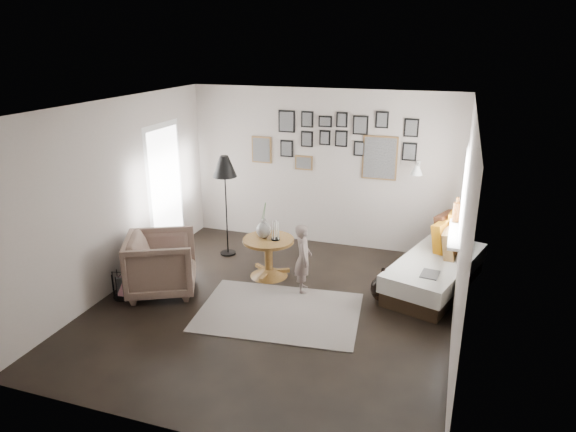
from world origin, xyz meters
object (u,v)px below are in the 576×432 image
(vase, at_px, (264,227))
(floor_lamp, at_px, (225,170))
(child, at_px, (303,258))
(armchair, at_px, (162,264))
(demijohn_small, at_px, (408,298))
(demijohn_large, at_px, (382,288))
(pedestal_table, at_px, (269,259))
(daybed, at_px, (436,265))
(magazine_basket, at_px, (124,285))

(vase, xyz_separation_m, floor_lamp, (-0.84, 0.54, 0.65))
(floor_lamp, bearing_deg, child, -29.10)
(armchair, distance_m, demijohn_small, 3.33)
(floor_lamp, relative_size, demijohn_large, 3.49)
(pedestal_table, relative_size, armchair, 0.82)
(daybed, height_order, floor_lamp, floor_lamp)
(child, bearing_deg, demijohn_large, -106.69)
(demijohn_small, bearing_deg, demijohn_large, 161.08)
(floor_lamp, bearing_deg, pedestal_table, -31.15)
(vase, relative_size, floor_lamp, 0.33)
(pedestal_table, relative_size, magazine_basket, 2.05)
(pedestal_table, relative_size, demijohn_small, 1.76)
(daybed, relative_size, demijohn_large, 4.51)
(pedestal_table, relative_size, daybed, 0.35)
(daybed, distance_m, demijohn_large, 0.96)
(magazine_basket, xyz_separation_m, child, (2.25, 0.94, 0.31))
(armchair, height_order, magazine_basket, armchair)
(pedestal_table, height_order, magazine_basket, pedestal_table)
(vase, relative_size, demijohn_small, 1.26)
(child, bearing_deg, demijohn_small, -112.22)
(demijohn_large, bearing_deg, daybed, 47.64)
(demijohn_large, bearing_deg, pedestal_table, 171.95)
(vase, bearing_deg, magazine_basket, -140.88)
(armchair, relative_size, floor_lamp, 0.56)
(daybed, bearing_deg, child, -138.77)
(vase, height_order, daybed, vase)
(magazine_basket, height_order, demijohn_small, demijohn_small)
(floor_lamp, relative_size, demijohn_small, 3.83)
(magazine_basket, xyz_separation_m, demijohn_large, (3.33, 1.00, 0.00))
(armchair, xyz_separation_m, floor_lamp, (0.30, 1.49, 0.99))
(magazine_basket, height_order, demijohn_large, demijohn_large)
(daybed, relative_size, child, 2.15)
(demijohn_large, bearing_deg, child, -176.91)
(demijohn_large, bearing_deg, armchair, -166.73)
(pedestal_table, distance_m, demijohn_small, 2.09)
(armchair, xyz_separation_m, child, (1.83, 0.63, 0.08))
(pedestal_table, distance_m, magazine_basket, 2.05)
(daybed, height_order, armchair, daybed)
(daybed, distance_m, armchair, 3.83)
(daybed, relative_size, floor_lamp, 1.30)
(vase, bearing_deg, demijohn_small, -10.13)
(demijohn_small, relative_size, child, 0.43)
(floor_lamp, bearing_deg, daybed, -1.62)
(magazine_basket, relative_size, child, 0.37)
(floor_lamp, relative_size, child, 1.66)
(vase, bearing_deg, demijohn_large, -8.33)
(vase, relative_size, daybed, 0.25)
(armchair, xyz_separation_m, magazine_basket, (-0.41, -0.31, -0.23))
(demijohn_small, xyz_separation_m, child, (-1.44, 0.06, 0.33))
(vase, height_order, magazine_basket, vase)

